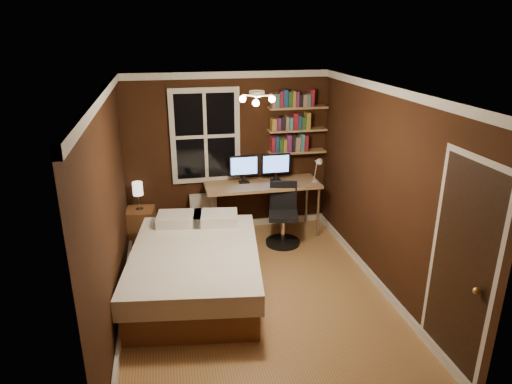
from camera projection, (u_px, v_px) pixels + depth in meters
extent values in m
plane|color=#92623A|center=(255.00, 295.00, 5.63)|extent=(4.20, 4.20, 0.00)
cube|color=black|center=(228.00, 153.00, 7.14)|extent=(3.20, 0.04, 2.50)
cube|color=black|center=(109.00, 211.00, 4.90)|extent=(0.04, 4.20, 2.50)
cube|color=black|center=(385.00, 191.00, 5.51)|extent=(0.04, 4.20, 2.50)
cube|color=white|center=(255.00, 89.00, 4.78)|extent=(3.20, 4.20, 0.02)
cube|color=silver|center=(205.00, 136.00, 6.93)|extent=(1.06, 0.06, 1.46)
sphere|color=gold|center=(477.00, 291.00, 3.88)|extent=(0.06, 0.06, 0.06)
cube|color=#977649|center=(297.00, 152.00, 7.23)|extent=(0.92, 0.22, 0.03)
cube|color=#977649|center=(297.00, 130.00, 7.11)|extent=(0.92, 0.22, 0.03)
cube|color=#977649|center=(298.00, 107.00, 6.99)|extent=(0.92, 0.22, 0.03)
cube|color=brown|center=(196.00, 280.00, 5.65)|extent=(1.70, 2.23, 0.33)
cube|color=white|center=(195.00, 259.00, 5.55)|extent=(1.79, 2.30, 0.25)
cube|color=white|center=(179.00, 219.00, 6.22)|extent=(0.64, 0.49, 0.14)
cube|color=white|center=(216.00, 218.00, 6.25)|extent=(0.64, 0.49, 0.14)
cube|color=brown|center=(141.00, 225.00, 6.98)|extent=(0.46, 0.46, 0.52)
cube|color=silver|center=(204.00, 213.00, 7.27)|extent=(0.42, 0.15, 0.63)
cube|color=#977649|center=(262.00, 184.00, 7.05)|extent=(1.77, 0.66, 0.04)
cylinder|color=beige|center=(212.00, 221.00, 6.77)|extent=(0.04, 0.04, 0.80)
cylinder|color=beige|center=(318.00, 213.00, 7.08)|extent=(0.04, 0.04, 0.80)
cylinder|color=beige|center=(208.00, 207.00, 7.31)|extent=(0.04, 0.04, 0.80)
cylinder|color=beige|center=(307.00, 199.00, 7.62)|extent=(0.04, 0.04, 0.80)
cylinder|color=black|center=(283.00, 242.00, 6.95)|extent=(0.52, 0.52, 0.05)
cylinder|color=silver|center=(283.00, 229.00, 6.88)|extent=(0.06, 0.06, 0.38)
cube|color=black|center=(283.00, 215.00, 6.80)|extent=(0.51, 0.51, 0.07)
cube|color=black|center=(283.00, 195.00, 6.89)|extent=(0.40, 0.14, 0.44)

